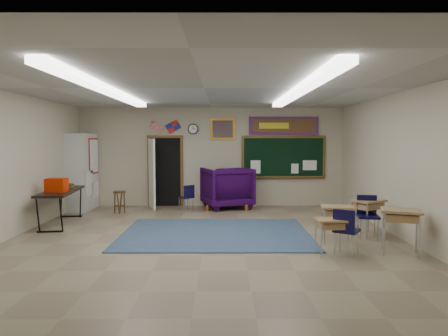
{
  "coord_description": "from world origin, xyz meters",
  "views": [
    {
      "loc": [
        0.36,
        -7.67,
        2.01
      ],
      "look_at": [
        0.38,
        1.5,
        1.37
      ],
      "focal_mm": 32.0,
      "sensor_mm": 36.0,
      "label": 1
    }
  ],
  "objects_px": {
    "wingback_armchair": "(227,187)",
    "wooden_stool": "(120,202)",
    "student_desk_front_left": "(337,222)",
    "student_desk_front_right": "(368,215)",
    "folding_table": "(61,206)"
  },
  "relations": [
    {
      "from": "wingback_armchair",
      "to": "wooden_stool",
      "type": "xyz_separation_m",
      "value": [
        -2.97,
        -0.89,
        -0.29
      ]
    },
    {
      "from": "wooden_stool",
      "to": "student_desk_front_left",
      "type": "bearing_deg",
      "value": -32.28
    },
    {
      "from": "student_desk_front_left",
      "to": "student_desk_front_right",
      "type": "xyz_separation_m",
      "value": [
        0.84,
        0.64,
        0.02
      ]
    },
    {
      "from": "student_desk_front_left",
      "to": "folding_table",
      "type": "distance_m",
      "value": 6.36
    },
    {
      "from": "wingback_armchair",
      "to": "student_desk_front_right",
      "type": "height_order",
      "value": "wingback_armchair"
    },
    {
      "from": "wooden_stool",
      "to": "student_desk_front_right",
      "type": "bearing_deg",
      "value": -23.49
    },
    {
      "from": "student_desk_front_left",
      "to": "student_desk_front_right",
      "type": "height_order",
      "value": "student_desk_front_right"
    },
    {
      "from": "wingback_armchair",
      "to": "folding_table",
      "type": "xyz_separation_m",
      "value": [
        -3.99,
        -2.32,
        -0.16
      ]
    },
    {
      "from": "student_desk_front_left",
      "to": "wooden_stool",
      "type": "distance_m",
      "value": 6.01
    },
    {
      "from": "student_desk_front_left",
      "to": "wooden_stool",
      "type": "relative_size",
      "value": 1.2
    },
    {
      "from": "wingback_armchair",
      "to": "student_desk_front_right",
      "type": "distance_m",
      "value": 4.55
    },
    {
      "from": "student_desk_front_left",
      "to": "student_desk_front_right",
      "type": "distance_m",
      "value": 1.05
    },
    {
      "from": "student_desk_front_right",
      "to": "folding_table",
      "type": "distance_m",
      "value": 7.04
    },
    {
      "from": "folding_table",
      "to": "student_desk_front_right",
      "type": "bearing_deg",
      "value": -15.91
    },
    {
      "from": "student_desk_front_left",
      "to": "folding_table",
      "type": "xyz_separation_m",
      "value": [
        -6.11,
        1.77,
        0.04
      ]
    }
  ]
}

